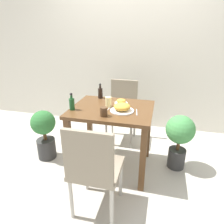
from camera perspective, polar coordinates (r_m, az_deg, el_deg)
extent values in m
plane|color=#B7B2A8|center=(2.58, 0.00, -14.97)|extent=(16.00, 16.00, 0.00)
cube|color=beige|center=(3.32, 5.68, 17.59)|extent=(8.00, 0.05, 2.60)
cube|color=brown|center=(2.21, 0.00, 0.77)|extent=(0.89, 0.74, 0.04)
cube|color=brown|center=(2.24, -12.08, -10.42)|extent=(0.06, 0.06, 0.73)
cube|color=brown|center=(2.06, 8.78, -13.45)|extent=(0.06, 0.06, 0.73)
cube|color=brown|center=(2.75, -6.39, -3.64)|extent=(0.06, 0.06, 0.73)
cube|color=brown|center=(2.60, 10.27, -5.46)|extent=(0.06, 0.06, 0.73)
cube|color=gray|center=(1.83, -4.34, -15.65)|extent=(0.42, 0.42, 0.04)
cube|color=gray|center=(1.54, -6.88, -12.76)|extent=(0.40, 0.04, 0.44)
cylinder|color=#B7B2A8|center=(2.07, 2.50, -18.46)|extent=(0.03, 0.03, 0.42)
cylinder|color=#B7B2A8|center=(2.15, -7.35, -16.81)|extent=(0.03, 0.03, 0.42)
cylinder|color=#B7B2A8|center=(1.82, -0.10, -25.64)|extent=(0.03, 0.03, 0.42)
cylinder|color=#B7B2A8|center=(1.91, -11.56, -23.22)|extent=(0.03, 0.03, 0.42)
cube|color=gray|center=(2.91, 2.66, -0.54)|extent=(0.42, 0.42, 0.04)
cube|color=gray|center=(3.01, 3.48, 5.05)|extent=(0.40, 0.04, 0.44)
cylinder|color=#B7B2A8|center=(2.89, -1.67, -5.71)|extent=(0.03, 0.03, 0.42)
cylinder|color=#B7B2A8|center=(2.82, 5.43, -6.52)|extent=(0.03, 0.03, 0.42)
cylinder|color=#B7B2A8|center=(3.20, 0.08, -2.80)|extent=(0.03, 0.03, 0.42)
cylinder|color=#B7B2A8|center=(3.14, 6.48, -3.46)|extent=(0.03, 0.03, 0.42)
cylinder|color=white|center=(2.11, 2.88, 0.40)|extent=(0.25, 0.25, 0.01)
ellipsoid|color=gold|center=(2.09, 2.90, 1.52)|extent=(0.18, 0.18, 0.08)
cylinder|color=white|center=(2.33, 2.63, 2.53)|extent=(0.15, 0.15, 0.01)
ellipsoid|color=gold|center=(2.32, 2.65, 3.21)|extent=(0.11, 0.11, 0.05)
cylinder|color=#4C331E|center=(1.97, -2.38, 0.10)|extent=(0.07, 0.07, 0.09)
cylinder|color=beige|center=(2.21, -1.04, 2.88)|extent=(0.07, 0.07, 0.11)
cylinder|color=#194C23|center=(2.17, -11.39, 2.21)|extent=(0.06, 0.06, 0.13)
cylinder|color=#194C23|center=(2.15, -11.55, 4.22)|extent=(0.03, 0.03, 0.03)
sphere|color=black|center=(2.14, -11.62, 5.03)|extent=(0.03, 0.03, 0.03)
cylinder|color=black|center=(2.52, -3.36, 5.36)|extent=(0.06, 0.06, 0.13)
cylinder|color=black|center=(2.49, -3.40, 7.12)|extent=(0.03, 0.03, 0.03)
sphere|color=black|center=(2.49, -3.42, 7.83)|extent=(0.03, 0.03, 0.03)
cube|color=silver|center=(2.14, -1.22, 0.69)|extent=(0.03, 0.19, 0.00)
cube|color=silver|center=(2.09, 7.07, -0.08)|extent=(0.04, 0.18, 0.00)
cylinder|color=#333333|center=(2.79, -18.15, -9.81)|extent=(0.23, 0.23, 0.26)
cylinder|color=brown|center=(2.70, -18.59, -6.63)|extent=(0.04, 0.04, 0.09)
sphere|color=#2D6B33|center=(2.62, -19.11, -2.85)|extent=(0.30, 0.30, 0.30)
cylinder|color=#333333|center=(2.61, 17.89, -12.38)|extent=(0.20, 0.20, 0.24)
cylinder|color=brown|center=(2.52, 18.35, -9.15)|extent=(0.04, 0.04, 0.10)
sphere|color=#428947|center=(2.42, 18.95, -4.75)|extent=(0.33, 0.33, 0.33)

